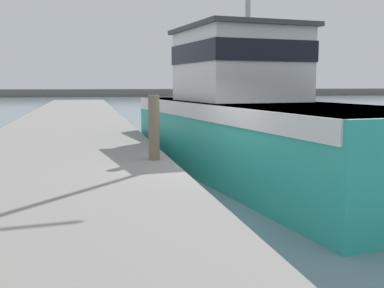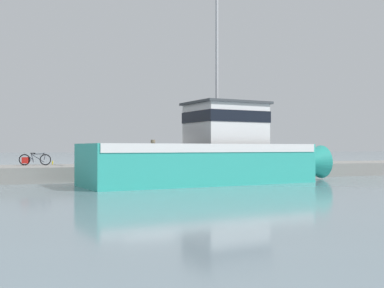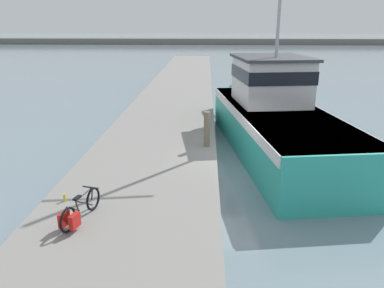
{
  "view_description": "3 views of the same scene",
  "coord_description": "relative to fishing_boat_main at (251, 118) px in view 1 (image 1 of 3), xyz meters",
  "views": [
    {
      "loc": [
        -2.95,
        -9.22,
        2.39
      ],
      "look_at": [
        -0.8,
        0.53,
        1.13
      ],
      "focal_mm": 45.0,
      "sensor_mm": 36.0,
      "label": 1
    },
    {
      "loc": [
        22.81,
        -5.93,
        1.73
      ],
      "look_at": [
        0.13,
        2.41,
        1.92
      ],
      "focal_mm": 45.0,
      "sensor_mm": 36.0,
      "label": 2
    },
    {
      "loc": [
        -1.6,
        -12.93,
        5.41
      ],
      "look_at": [
        -2.1,
        0.34,
        1.03
      ],
      "focal_mm": 35.0,
      "sensor_mm": 36.0,
      "label": 3
    }
  ],
  "objects": [
    {
      "name": "far_shoreline",
      "position": [
        28.64,
        78.26,
        -0.78
      ],
      "size": [
        180.0,
        5.0,
        1.38
      ],
      "primitive_type": "cube",
      "color": "slate",
      "rests_on": "ground_plane"
    },
    {
      "name": "dock_pier",
      "position": [
        -4.96,
        -3.0,
        -1.08
      ],
      "size": [
        4.83,
        80.0,
        0.77
      ],
      "primitive_type": "cube",
      "color": "gray",
      "rests_on": "ground_plane"
    },
    {
      "name": "ground_plane",
      "position": [
        -1.36,
        -3.0,
        -1.47
      ],
      "size": [
        320.0,
        320.0,
        0.0
      ],
      "primitive_type": "plane",
      "color": "gray"
    },
    {
      "name": "mooring_post",
      "position": [
        -2.92,
        -2.15,
        -0.01
      ],
      "size": [
        0.24,
        0.24,
        1.37
      ],
      "primitive_type": "cylinder",
      "color": "#756651",
      "rests_on": "dock_pier"
    },
    {
      "name": "fishing_boat_main",
      "position": [
        0.0,
        0.0,
        0.0
      ],
      "size": [
        5.06,
        13.43,
        11.24
      ],
      "rotation": [
        0.0,
        0.0,
        0.14
      ],
      "color": "teal",
      "rests_on": "ground_plane"
    }
  ]
}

